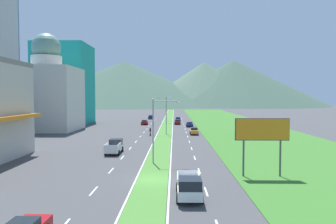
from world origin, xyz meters
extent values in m
plane|color=#424244|center=(0.00, 0.00, 0.00)|extent=(600.00, 600.00, 0.00)
cube|color=#477F33|center=(0.00, 60.00, 0.03)|extent=(3.20, 240.00, 0.06)
cube|color=#387028|center=(20.60, 60.00, 0.03)|extent=(24.00, 240.00, 0.06)
cube|color=silver|center=(-5.10, -4.01, 0.01)|extent=(0.16, 2.80, 0.01)
cube|color=silver|center=(-5.10, 3.98, 0.01)|extent=(0.16, 2.80, 0.01)
cube|color=silver|center=(-5.10, 11.98, 0.01)|extent=(0.16, 2.80, 0.01)
cube|color=silver|center=(-5.10, 19.97, 0.01)|extent=(0.16, 2.80, 0.01)
cube|color=silver|center=(-5.10, 27.96, 0.01)|extent=(0.16, 2.80, 0.01)
cube|color=silver|center=(-5.10, 35.96, 0.01)|extent=(0.16, 2.80, 0.01)
cube|color=silver|center=(-5.10, 43.95, 0.01)|extent=(0.16, 2.80, 0.01)
cube|color=silver|center=(-5.10, 51.94, 0.01)|extent=(0.16, 2.80, 0.01)
cube|color=silver|center=(-5.10, 59.94, 0.01)|extent=(0.16, 2.80, 0.01)
cube|color=silver|center=(-5.10, 67.93, 0.01)|extent=(0.16, 2.80, 0.01)
cube|color=silver|center=(-5.10, 75.93, 0.01)|extent=(0.16, 2.80, 0.01)
cube|color=silver|center=(-5.10, 83.92, 0.01)|extent=(0.16, 2.80, 0.01)
cube|color=silver|center=(-5.10, 91.91, 0.01)|extent=(0.16, 2.80, 0.01)
cube|color=silver|center=(5.10, -4.01, 0.01)|extent=(0.16, 2.80, 0.01)
cube|color=silver|center=(5.10, 3.98, 0.01)|extent=(0.16, 2.80, 0.01)
cube|color=silver|center=(5.10, 11.98, 0.01)|extent=(0.16, 2.80, 0.01)
cube|color=silver|center=(5.10, 19.97, 0.01)|extent=(0.16, 2.80, 0.01)
cube|color=silver|center=(5.10, 27.96, 0.01)|extent=(0.16, 2.80, 0.01)
cube|color=silver|center=(5.10, 35.96, 0.01)|extent=(0.16, 2.80, 0.01)
cube|color=silver|center=(5.10, 43.95, 0.01)|extent=(0.16, 2.80, 0.01)
cube|color=silver|center=(5.10, 51.94, 0.01)|extent=(0.16, 2.80, 0.01)
cube|color=silver|center=(5.10, 59.94, 0.01)|extent=(0.16, 2.80, 0.01)
cube|color=silver|center=(5.10, 67.93, 0.01)|extent=(0.16, 2.80, 0.01)
cube|color=silver|center=(5.10, 75.93, 0.01)|extent=(0.16, 2.80, 0.01)
cube|color=silver|center=(5.10, 83.92, 0.01)|extent=(0.16, 2.80, 0.01)
cube|color=silver|center=(5.10, 91.91, 0.01)|extent=(0.16, 2.80, 0.01)
cube|color=silver|center=(-1.75, 60.00, 0.01)|extent=(0.16, 240.00, 0.01)
cube|color=silver|center=(1.75, 60.00, 0.01)|extent=(0.16, 240.00, 0.01)
cube|color=beige|center=(-30.33, 48.52, 8.04)|extent=(15.22, 15.22, 16.07)
cylinder|color=beige|center=(-30.33, 48.52, 17.51)|extent=(7.55, 7.55, 2.87)
sphere|color=slate|center=(-30.33, 48.52, 21.10)|extent=(7.19, 7.19, 7.19)
cube|color=teal|center=(-33.34, 70.09, 12.69)|extent=(16.00, 16.00, 25.37)
cone|color=#3D5647|center=(-48.20, 287.63, 22.14)|extent=(213.40, 213.40, 44.27)
cone|color=#516B56|center=(31.43, 278.02, 21.19)|extent=(131.07, 131.07, 42.37)
cone|color=#3D5647|center=(61.00, 286.36, 22.41)|extent=(178.17, 178.17, 44.82)
cylinder|color=#99999E|center=(-0.48, 8.01, 4.09)|extent=(0.18, 0.18, 8.19)
cylinder|color=#99999E|center=(1.09, 8.13, 8.04)|extent=(3.14, 0.33, 0.10)
ellipsoid|color=silver|center=(2.66, 8.24, 7.84)|extent=(0.56, 0.28, 0.20)
cylinder|color=#99999E|center=(0.40, 39.61, 4.25)|extent=(0.18, 0.18, 8.50)
cylinder|color=#99999E|center=(-1.08, 39.46, 8.35)|extent=(2.97, 0.39, 0.10)
ellipsoid|color=silver|center=(-2.56, 39.31, 8.15)|extent=(0.56, 0.28, 0.20)
cylinder|color=#99999E|center=(-0.32, 71.20, 4.25)|extent=(0.18, 0.18, 8.50)
cylinder|color=#99999E|center=(0.79, 71.11, 8.35)|extent=(2.22, 0.26, 0.10)
ellipsoid|color=silver|center=(1.90, 71.03, 8.15)|extent=(0.56, 0.28, 0.20)
cylinder|color=#4C4C51|center=(9.62, 1.49, 2.00)|extent=(0.20, 0.20, 4.00)
cylinder|color=#4C4C51|center=(13.53, 1.49, 2.00)|extent=(0.20, 0.20, 4.00)
cube|color=orange|center=(11.57, 1.39, 5.09)|extent=(5.58, 0.16, 2.19)
cube|color=#4C4C51|center=(11.57, 1.51, 5.09)|extent=(5.78, 0.08, 2.39)
cube|color=navy|center=(-6.83, 90.70, 0.66)|extent=(1.86, 4.57, 0.69)
cube|color=black|center=(-6.83, 90.52, 1.25)|extent=(1.60, 2.01, 0.48)
cylinder|color=black|center=(-7.72, 92.11, 0.32)|extent=(0.22, 0.64, 0.64)
cylinder|color=black|center=(-5.94, 92.11, 0.32)|extent=(0.22, 0.64, 0.64)
cylinder|color=black|center=(-7.72, 89.28, 0.32)|extent=(0.22, 0.64, 0.64)
cylinder|color=black|center=(-5.94, 89.28, 0.32)|extent=(0.22, 0.64, 0.64)
cube|color=maroon|center=(-6.94, 65.31, 0.68)|extent=(1.80, 4.14, 0.72)
cube|color=black|center=(-6.94, 65.15, 1.24)|extent=(1.55, 1.82, 0.42)
cylinder|color=black|center=(-7.80, 66.60, 0.32)|extent=(0.22, 0.64, 0.64)
cylinder|color=black|center=(-6.08, 66.60, 0.32)|extent=(0.22, 0.64, 0.64)
cylinder|color=black|center=(-7.80, 64.03, 0.32)|extent=(0.22, 0.64, 0.64)
cylinder|color=black|center=(-6.08, 64.03, 0.32)|extent=(0.22, 0.64, 0.64)
cube|color=#C6842D|center=(6.72, 39.75, 0.69)|extent=(1.73, 4.07, 0.73)
cube|color=black|center=(6.72, 39.91, 1.33)|extent=(1.49, 1.79, 0.55)
cylinder|color=black|center=(7.56, 38.49, 0.32)|extent=(0.22, 0.64, 0.64)
cylinder|color=black|center=(5.89, 38.49, 0.32)|extent=(0.22, 0.64, 0.64)
cylinder|color=black|center=(7.56, 41.01, 0.32)|extent=(0.22, 0.64, 0.64)
cylinder|color=black|center=(5.89, 41.01, 0.32)|extent=(0.22, 0.64, 0.64)
cube|color=maroon|center=(3.23, 66.73, 0.64)|extent=(1.74, 4.10, 0.64)
cube|color=black|center=(3.23, 66.90, 1.21)|extent=(1.50, 1.81, 0.50)
cylinder|color=black|center=(4.06, 65.46, 0.32)|extent=(0.22, 0.64, 0.64)
cylinder|color=black|center=(2.39, 65.46, 0.32)|extent=(0.22, 0.64, 0.64)
cylinder|color=black|center=(4.06, 68.00, 0.32)|extent=(0.22, 0.64, 0.64)
cylinder|color=black|center=(2.39, 68.00, 0.32)|extent=(0.22, 0.64, 0.64)
cube|color=navy|center=(3.53, 78.64, 0.64)|extent=(1.71, 4.27, 0.64)
cube|color=black|center=(3.53, 78.82, 1.23)|extent=(1.47, 1.88, 0.54)
cylinder|color=black|center=(4.35, 77.32, 0.32)|extent=(0.22, 0.64, 0.64)
cylinder|color=black|center=(2.71, 77.32, 0.32)|extent=(0.22, 0.64, 0.64)
cylinder|color=black|center=(4.35, 79.97, 0.32)|extent=(0.22, 0.64, 0.64)
cylinder|color=black|center=(2.71, 79.97, 0.32)|extent=(0.22, 0.64, 0.64)
cube|color=navy|center=(6.63, 58.80, 0.64)|extent=(1.76, 4.61, 0.64)
cube|color=black|center=(6.63, 58.98, 1.17)|extent=(1.51, 2.03, 0.41)
cylinder|color=black|center=(7.48, 57.37, 0.32)|extent=(0.22, 0.64, 0.64)
cylinder|color=black|center=(5.79, 57.37, 0.32)|extent=(0.22, 0.64, 0.64)
cylinder|color=black|center=(7.48, 60.23, 0.32)|extent=(0.22, 0.64, 0.64)
cylinder|color=black|center=(5.79, 60.23, 0.32)|extent=(0.22, 0.64, 0.64)
cube|color=silver|center=(3.48, -5.54, 0.80)|extent=(2.00, 5.40, 0.80)
cube|color=black|center=(3.48, -7.14, 1.60)|extent=(1.84, 2.00, 0.80)
cube|color=silver|center=(4.42, -4.44, 1.42)|extent=(0.10, 3.20, 0.44)
cube|color=silver|center=(2.54, -4.44, 1.42)|extent=(0.10, 3.20, 0.44)
cube|color=silver|center=(3.48, -2.89, 1.42)|extent=(1.84, 0.10, 0.44)
cylinder|color=black|center=(4.44, -7.16, 0.40)|extent=(0.26, 0.80, 0.80)
cylinder|color=black|center=(2.52, -7.16, 0.40)|extent=(0.26, 0.80, 0.80)
cylinder|color=black|center=(4.44, -3.92, 0.40)|extent=(0.26, 0.80, 0.80)
cylinder|color=black|center=(2.52, -3.92, 0.40)|extent=(0.26, 0.80, 0.80)
cube|color=silver|center=(-6.88, 15.28, 0.80)|extent=(2.00, 5.40, 0.80)
cube|color=black|center=(-6.88, 16.88, 1.60)|extent=(1.84, 2.00, 0.80)
cube|color=silver|center=(-7.82, 14.18, 1.42)|extent=(0.10, 3.20, 0.44)
cube|color=silver|center=(-5.94, 14.18, 1.42)|extent=(0.10, 3.20, 0.44)
cube|color=silver|center=(-6.88, 12.63, 1.42)|extent=(1.84, 0.10, 0.44)
cylinder|color=black|center=(-7.84, 16.90, 0.40)|extent=(0.26, 0.80, 0.80)
cylinder|color=black|center=(-5.92, 16.90, 0.40)|extent=(0.26, 0.80, 0.80)
cylinder|color=black|center=(-7.84, 13.66, 0.40)|extent=(0.26, 0.80, 0.80)
cylinder|color=black|center=(-5.92, 13.66, 0.40)|extent=(0.26, 0.80, 0.80)
cylinder|color=black|center=(-3.07, 38.24, 0.30)|extent=(0.10, 0.60, 0.60)
cylinder|color=black|center=(-3.07, 36.84, 0.30)|extent=(0.12, 0.60, 0.60)
cube|color=maroon|center=(-3.07, 37.54, 0.47)|extent=(0.20, 1.12, 0.25)
ellipsoid|color=maroon|center=(-3.07, 37.74, 0.83)|extent=(0.24, 0.44, 0.24)
cube|color=black|center=(-3.07, 37.44, 1.20)|extent=(0.36, 0.28, 0.70)
sphere|color=black|center=(-3.07, 37.49, 1.67)|extent=(0.26, 0.26, 0.26)
camera|label=1|loc=(2.21, -32.37, 8.53)|focal=34.04mm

